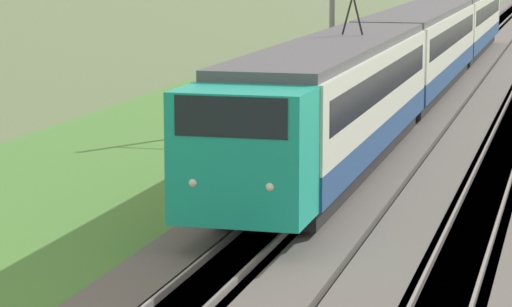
{
  "coord_description": "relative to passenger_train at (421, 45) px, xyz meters",
  "views": [
    {
      "loc": [
        -4.06,
        -6.73,
        6.74
      ],
      "look_at": [
        21.25,
        0.0,
        2.26
      ],
      "focal_mm": 85.0,
      "sensor_mm": 36.0,
      "label": 1
    }
  ],
  "objects": [
    {
      "name": "catenary_mast_mid",
      "position": [
        -6.96,
        2.58,
        1.53
      ],
      "size": [
        0.22,
        2.56,
        7.62
      ],
      "color": "slate",
      "rests_on": "ground"
    },
    {
      "name": "ballast_main",
      "position": [
        0.24,
        0.0,
        -2.26
      ],
      "size": [
        240.0,
        4.4,
        0.3
      ],
      "color": "#605B56",
      "rests_on": "ground"
    },
    {
      "name": "grass_verge",
      "position": [
        0.24,
        6.44,
        -2.35
      ],
      "size": [
        240.0,
        11.41,
        0.12
      ],
      "color": "#4C8438",
      "rests_on": "ground"
    },
    {
      "name": "passenger_train",
      "position": [
        0.0,
        0.0,
        0.0
      ],
      "size": [
        60.57,
        3.0,
        5.14
      ],
      "rotation": [
        0.0,
        0.0,
        3.14
      ],
      "color": "#19A88E",
      "rests_on": "ground"
    },
    {
      "name": "track_main",
      "position": [
        0.24,
        0.0,
        -2.25
      ],
      "size": [
        240.0,
        1.57,
        0.45
      ],
      "color": "#4C4238",
      "rests_on": "ground"
    }
  ]
}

